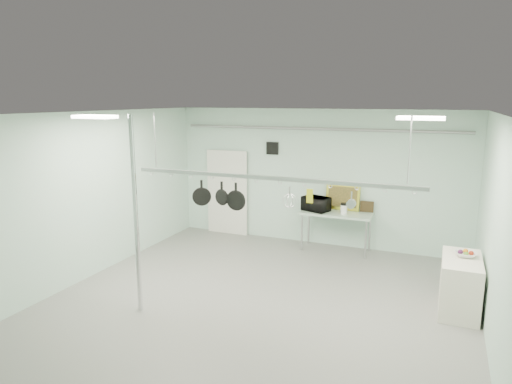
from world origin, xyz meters
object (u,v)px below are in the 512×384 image
at_px(side_cabinet, 460,285).
at_px(prep_table, 336,215).
at_px(coffee_canister, 344,210).
at_px(fruit_bowl, 466,254).
at_px(chrome_pole, 136,216).
at_px(skillet_left, 202,193).
at_px(skillet_right, 236,197).
at_px(pot_rack, 268,176).
at_px(microwave, 316,204).
at_px(skillet_mid, 222,193).

bearing_deg(side_cabinet, prep_table, 139.21).
height_order(coffee_canister, fruit_bowl, coffee_canister).
height_order(chrome_pole, prep_table, chrome_pole).
relative_size(prep_table, skillet_left, 3.67).
distance_m(chrome_pole, skillet_right, 1.63).
relative_size(prep_table, pot_rack, 0.33).
bearing_deg(side_cabinet, microwave, 144.36).
xyz_separation_m(chrome_pole, skillet_left, (0.70, 0.90, 0.27)).
relative_size(chrome_pole, microwave, 5.43).
bearing_deg(coffee_canister, skillet_left, -119.09).
height_order(microwave, coffee_canister, microwave).
bearing_deg(skillet_left, coffee_canister, 33.55).
bearing_deg(fruit_bowl, pot_rack, -157.93).
relative_size(skillet_mid, skillet_right, 0.82).
bearing_deg(skillet_right, microwave, 80.98).
height_order(pot_rack, skillet_left, pot_rack).
distance_m(prep_table, coffee_canister, 0.27).
bearing_deg(prep_table, side_cabinet, -40.79).
relative_size(side_cabinet, microwave, 2.03).
xyz_separation_m(microwave, skillet_right, (-0.50, -3.26, 0.78)).
bearing_deg(fruit_bowl, side_cabinet, -111.95).
height_order(microwave, fruit_bowl, microwave).
bearing_deg(chrome_pole, coffee_canister, 58.88).
height_order(pot_rack, skillet_mid, pot_rack).
distance_m(pot_rack, skillet_right, 0.68).
height_order(skillet_mid, skillet_right, same).
xyz_separation_m(coffee_canister, skillet_mid, (-1.40, -3.21, 0.88)).
bearing_deg(chrome_pole, side_cabinet, 22.41).
relative_size(prep_table, skillet_right, 3.39).
xyz_separation_m(skillet_mid, skillet_right, (0.26, 0.00, -0.04)).
bearing_deg(prep_table, fruit_bowl, -38.76).
bearing_deg(prep_table, coffee_canister, -27.11).
xyz_separation_m(side_cabinet, fruit_bowl, (0.05, 0.12, 0.49)).
bearing_deg(skillet_left, pot_rack, -27.36).
bearing_deg(side_cabinet, pot_rack, -159.55).
distance_m(side_cabinet, coffee_canister, 3.22).
xyz_separation_m(chrome_pole, coffee_canister, (2.48, 4.11, -0.59)).
bearing_deg(fruit_bowl, prep_table, 141.24).
distance_m(coffee_canister, skillet_right, 3.51).
xyz_separation_m(prep_table, skillet_left, (-1.60, -3.30, 1.03)).
bearing_deg(side_cabinet, fruit_bowl, 68.05).
bearing_deg(coffee_canister, microwave, 175.04).
xyz_separation_m(chrome_pole, fruit_bowl, (4.90, 2.12, -0.66)).
bearing_deg(coffee_canister, side_cabinet, -41.65).
bearing_deg(pot_rack, skillet_mid, 180.00).
height_order(microwave, skillet_right, skillet_right).
bearing_deg(prep_table, chrome_pole, -118.71).
xyz_separation_m(pot_rack, coffee_canister, (0.58, 3.21, -1.22)).
relative_size(skillet_left, skillet_right, 0.92).
distance_m(prep_table, pot_rack, 3.61).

